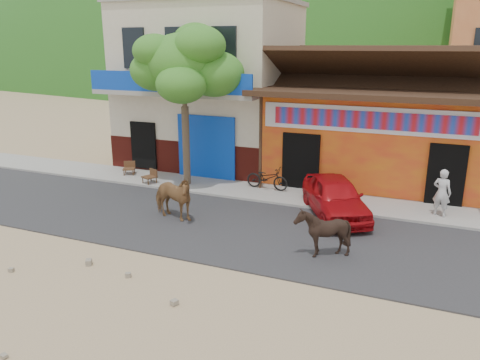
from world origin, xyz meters
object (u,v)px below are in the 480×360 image
at_px(cow_dark, 323,232).
at_px(cow_tan, 172,197).
at_px(tree, 185,107).
at_px(pedestrian, 442,193).
at_px(red_car, 335,197).
at_px(cafe_chair_right, 129,163).
at_px(scooter, 267,178).
at_px(cafe_chair_left, 149,171).

bearing_deg(cow_dark, cow_tan, -86.51).
height_order(tree, pedestrian, tree).
distance_m(cow_dark, pedestrian, 5.04).
xyz_separation_m(red_car, pedestrian, (3.13, 1.05, 0.20)).
xyz_separation_m(tree, cafe_chair_right, (-2.90, 0.27, -2.50)).
height_order(tree, cafe_chair_right, tree).
xyz_separation_m(cow_tan, scooter, (1.78, 3.91, -0.21)).
height_order(tree, scooter, tree).
bearing_deg(scooter, cafe_chair_left, 107.21).
bearing_deg(scooter, pedestrian, -91.41).
distance_m(scooter, cafe_chair_left, 4.62).
relative_size(tree, cafe_chair_left, 5.93).
bearing_deg(cafe_chair_left, pedestrian, 25.85).
bearing_deg(cafe_chair_left, cow_dark, -2.45).
distance_m(red_car, scooter, 3.31).
relative_size(tree, cafe_chair_right, 6.01).
bearing_deg(red_car, tree, 141.64).
distance_m(cow_dark, cafe_chair_left, 8.52).
xyz_separation_m(red_car, scooter, (-2.87, 1.64, -0.13)).
xyz_separation_m(cow_dark, pedestrian, (2.83, 4.17, 0.18)).
relative_size(pedestrian, cafe_chair_right, 1.53).
height_order(red_car, cafe_chair_right, red_car).
height_order(cow_tan, red_car, cow_tan).
relative_size(red_car, pedestrian, 2.46).
bearing_deg(cafe_chair_right, cafe_chair_left, -53.44).
relative_size(cow_tan, cafe_chair_left, 1.69).
bearing_deg(tree, pedestrian, -0.31).
xyz_separation_m(scooter, cafe_chair_right, (-6.00, -0.27, 0.07)).
height_order(red_car, cafe_chair_left, red_car).
distance_m(cow_tan, scooter, 4.30).
bearing_deg(cow_dark, red_car, -161.24).
xyz_separation_m(tree, scooter, (3.10, 0.54, -2.57)).
relative_size(tree, scooter, 3.65).
bearing_deg(pedestrian, tree, 18.04).
height_order(pedestrian, cafe_chair_right, pedestrian).
relative_size(tree, pedestrian, 3.93).
bearing_deg(tree, cow_dark, -33.91).
bearing_deg(scooter, cow_tan, 159.68).
bearing_deg(scooter, red_car, -115.60).
relative_size(scooter, pedestrian, 1.08).
height_order(pedestrian, cafe_chair_left, pedestrian).
distance_m(cow_tan, cafe_chair_right, 5.57).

